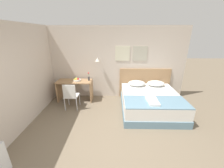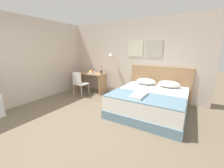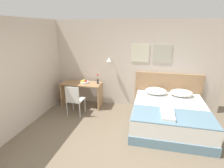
{
  "view_description": "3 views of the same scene",
  "coord_description": "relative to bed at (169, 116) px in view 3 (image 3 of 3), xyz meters",
  "views": [
    {
      "loc": [
        0.07,
        -2.24,
        2.38
      ],
      "look_at": [
        -0.01,
        1.97,
        0.83
      ],
      "focal_mm": 22.0,
      "sensor_mm": 36.0,
      "label": 1
    },
    {
      "loc": [
        2.14,
        -1.77,
        1.66
      ],
      "look_at": [
        0.16,
        1.55,
        0.69
      ],
      "focal_mm": 22.0,
      "sensor_mm": 36.0,
      "label": 2
    },
    {
      "loc": [
        0.71,
        -2.4,
        2.43
      ],
      "look_at": [
        -0.32,
        2.03,
        0.94
      ],
      "focal_mm": 28.0,
      "sensor_mm": 36.0,
      "label": 3
    }
  ],
  "objects": [
    {
      "name": "wall_back",
      "position": [
        -1.22,
        1.09,
        1.04
      ],
      "size": [
        5.39,
        0.31,
        2.65
      ],
      "color": "beige",
      "rests_on": "ground_plane"
    },
    {
      "name": "desk_chair",
      "position": [
        -2.58,
        -0.0,
        0.24
      ],
      "size": [
        0.43,
        0.43,
        0.89
      ],
      "color": "white",
      "rests_on": "ground_plane"
    },
    {
      "name": "throw_blanket",
      "position": [
        -0.0,
        -0.58,
        0.3
      ],
      "size": [
        1.75,
        0.8,
        0.02
      ],
      "color": "#66899E",
      "rests_on": "bed"
    },
    {
      "name": "pillow_left",
      "position": [
        -0.35,
        0.72,
        0.39
      ],
      "size": [
        0.62,
        0.45,
        0.19
      ],
      "color": "white",
      "rests_on": "bed"
    },
    {
      "name": "folded_towel_near_foot",
      "position": [
        -0.11,
        -0.44,
        0.35
      ],
      "size": [
        0.3,
        0.27,
        0.06
      ],
      "color": "white",
      "rests_on": "throw_blanket"
    },
    {
      "name": "bed",
      "position": [
        0.0,
        0.0,
        0.0
      ],
      "size": [
        1.8,
        1.99,
        0.58
      ],
      "color": "#66899E",
      "rests_on": "ground_plane"
    },
    {
      "name": "fruit_bowl",
      "position": [
        -2.52,
        0.68,
        0.52
      ],
      "size": [
        0.27,
        0.27,
        0.12
      ],
      "color": "silver",
      "rests_on": "desk"
    },
    {
      "name": "folded_towel_mid_bed",
      "position": [
        -0.11,
        -0.72,
        0.35
      ],
      "size": [
        0.27,
        0.3,
        0.06
      ],
      "color": "white",
      "rests_on": "throw_blanket"
    },
    {
      "name": "flower_vase",
      "position": [
        -2.1,
        0.72,
        0.61
      ],
      "size": [
        0.06,
        0.06,
        0.31
      ],
      "color": "#333338",
      "rests_on": "desk"
    },
    {
      "name": "headboard",
      "position": [
        -0.0,
        1.03,
        0.28
      ],
      "size": [
        1.92,
        0.06,
        1.14
      ],
      "color": "#A87F56",
      "rests_on": "ground_plane"
    },
    {
      "name": "pillow_right",
      "position": [
        0.35,
        0.72,
        0.39
      ],
      "size": [
        0.62,
        0.45,
        0.19
      ],
      "color": "white",
      "rests_on": "bed"
    },
    {
      "name": "desk",
      "position": [
        -2.62,
        0.68,
        0.25
      ],
      "size": [
        1.25,
        0.55,
        0.77
      ],
      "color": "#A87F56",
      "rests_on": "ground_plane"
    }
  ]
}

